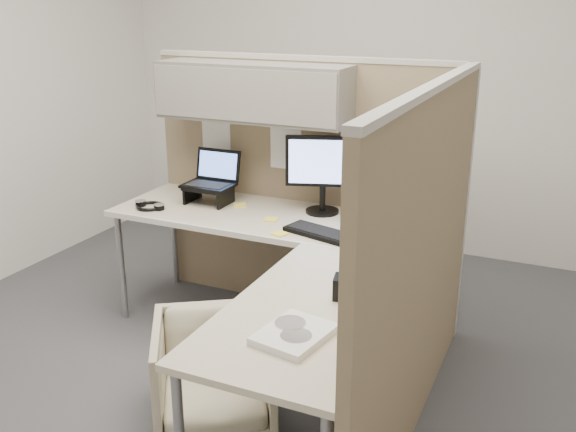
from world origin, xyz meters
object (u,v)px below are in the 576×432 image
at_px(monitor_left, 323,168).
at_px(keyboard, 326,234).
at_px(desk, 282,253).
at_px(office_chair, 214,367).

distance_m(monitor_left, keyboard, 0.49).
xyz_separation_m(desk, monitor_left, (-0.01, 0.59, 0.32)).
distance_m(desk, keyboard, 0.27).
bearing_deg(monitor_left, keyboard, -84.49).
height_order(office_chair, keyboard, keyboard).
height_order(monitor_left, keyboard, monitor_left).
bearing_deg(office_chair, desk, 46.20).
xyz_separation_m(monitor_left, keyboard, (0.17, -0.37, -0.26)).
relative_size(office_chair, keyboard, 1.19).
height_order(desk, office_chair, desk).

